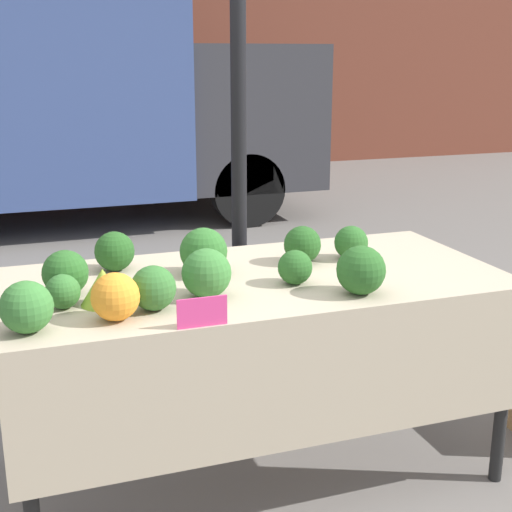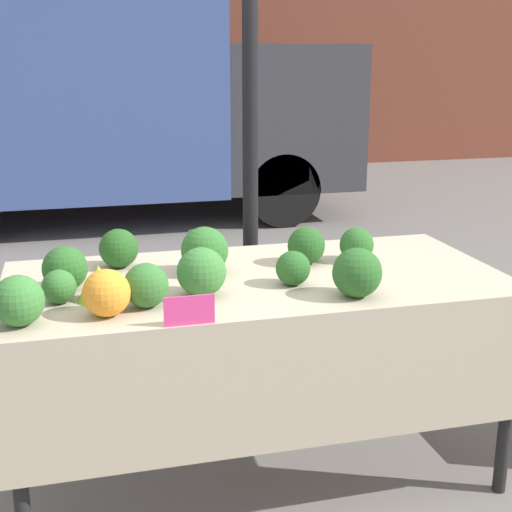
# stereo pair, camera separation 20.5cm
# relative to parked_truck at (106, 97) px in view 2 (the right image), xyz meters

# --- Properties ---
(ground_plane) EXTENTS (40.00, 40.00, 0.00)m
(ground_plane) POSITION_rel_parked_truck_xyz_m (0.27, -5.01, -1.21)
(ground_plane) COLOR slate
(tent_pole) EXTENTS (0.07, 0.07, 2.28)m
(tent_pole) POSITION_rel_parked_truck_xyz_m (0.40, -4.38, -0.07)
(tent_pole) COLOR black
(tent_pole) RESTS_ON ground_plane
(parked_truck) EXTENTS (4.49, 2.25, 2.26)m
(parked_truck) POSITION_rel_parked_truck_xyz_m (0.00, 0.00, 0.00)
(parked_truck) COLOR #384C84
(parked_truck) RESTS_ON ground_plane
(market_table) EXTENTS (1.86, 0.89, 0.82)m
(market_table) POSITION_rel_parked_truck_xyz_m (0.27, -5.07, -0.49)
(market_table) COLOR tan
(market_table) RESTS_ON ground_plane
(orange_cauliflower) EXTENTS (0.15, 0.15, 0.15)m
(orange_cauliflower) POSITION_rel_parked_truck_xyz_m (-0.30, -5.29, -0.32)
(orange_cauliflower) COLOR orange
(orange_cauliflower) RESTS_ON market_table
(romanesco_head) EXTENTS (0.15, 0.15, 0.12)m
(romanesco_head) POSITION_rel_parked_truck_xyz_m (-0.31, -5.13, -0.33)
(romanesco_head) COLOR #93B238
(romanesco_head) RESTS_ON market_table
(broccoli_head_0) EXTENTS (0.12, 0.12, 0.12)m
(broccoli_head_0) POSITION_rel_parked_truck_xyz_m (-0.44, -5.13, -0.33)
(broccoli_head_0) COLOR #336B2D
(broccoli_head_0) RESTS_ON market_table
(broccoli_head_1) EXTENTS (0.16, 0.16, 0.16)m
(broccoli_head_1) POSITION_rel_parked_truck_xyz_m (-0.42, -4.99, -0.31)
(broccoli_head_1) COLOR #285B23
(broccoli_head_1) RESTS_ON market_table
(broccoli_head_2) EXTENTS (0.13, 0.13, 0.13)m
(broccoli_head_2) POSITION_rel_parked_truck_xyz_m (0.37, -5.14, -0.33)
(broccoli_head_2) COLOR #285B23
(broccoli_head_2) RESTS_ON market_table
(broccoli_head_3) EXTENTS (0.17, 0.17, 0.17)m
(broccoli_head_3) POSITION_rel_parked_truck_xyz_m (0.03, -5.17, -0.31)
(broccoli_head_3) COLOR #387533
(broccoli_head_3) RESTS_ON market_table
(broccoli_head_4) EXTENTS (0.17, 0.17, 0.17)m
(broccoli_head_4) POSITION_rel_parked_truck_xyz_m (0.54, -5.32, -0.31)
(broccoli_head_4) COLOR #285B23
(broccoli_head_4) RESTS_ON market_table
(broccoli_head_5) EXTENTS (0.14, 0.14, 0.14)m
(broccoli_head_5) POSITION_rel_parked_truck_xyz_m (0.71, -4.91, -0.32)
(broccoli_head_5) COLOR #285B23
(broccoli_head_5) RESTS_ON market_table
(broccoli_head_6) EXTENTS (0.15, 0.15, 0.15)m
(broccoli_head_6) POSITION_rel_parked_truck_xyz_m (-0.22, -4.75, -0.32)
(broccoli_head_6) COLOR #23511E
(broccoli_head_6) RESTS_ON market_table
(broccoli_head_7) EXTENTS (0.15, 0.15, 0.15)m
(broccoli_head_7) POSITION_rel_parked_truck_xyz_m (-0.17, -5.24, -0.32)
(broccoli_head_7) COLOR #336B2D
(broccoli_head_7) RESTS_ON market_table
(broccoli_head_8) EXTENTS (0.16, 0.16, 0.16)m
(broccoli_head_8) POSITION_rel_parked_truck_xyz_m (-0.56, -5.31, -0.31)
(broccoli_head_8) COLOR #387533
(broccoli_head_8) RESTS_ON market_table
(broccoli_head_9) EXTENTS (0.18, 0.18, 0.18)m
(broccoli_head_9) POSITION_rel_parked_truck_xyz_m (0.09, -4.92, -0.30)
(broccoli_head_9) COLOR #2D6628
(broccoli_head_9) RESTS_ON market_table
(broccoli_head_10) EXTENTS (0.15, 0.15, 0.15)m
(broccoli_head_10) POSITION_rel_parked_truck_xyz_m (0.50, -4.89, -0.32)
(broccoli_head_10) COLOR #23511E
(broccoli_head_10) RESTS_ON market_table
(price_sign) EXTENTS (0.16, 0.01, 0.09)m
(price_sign) POSITION_rel_parked_truck_xyz_m (-0.06, -5.44, -0.34)
(price_sign) COLOR #E53D84
(price_sign) RESTS_ON market_table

